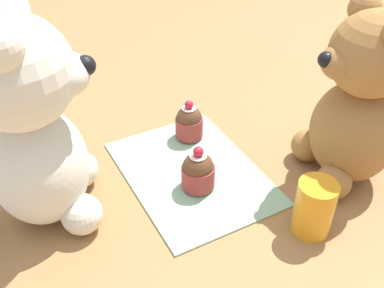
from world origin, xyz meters
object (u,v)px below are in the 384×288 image
at_px(teddy_bear_tan, 357,104).
at_px(juice_glass, 314,208).
at_px(cupcake_near_cream_bear, 198,171).
at_px(teddy_bear_cream, 32,124).
at_px(cupcake_near_tan_bear, 189,122).

xyz_separation_m(teddy_bear_tan, juice_glass, (-0.07, 0.11, -0.08)).
xyz_separation_m(teddy_bear_tan, cupcake_near_cream_bear, (0.07, 0.21, -0.09)).
xyz_separation_m(teddy_bear_cream, cupcake_near_cream_bear, (-0.06, -0.19, -0.11)).
bearing_deg(juice_glass, cupcake_near_cream_bear, 33.48).
bearing_deg(cupcake_near_cream_bear, teddy_bear_tan, -108.87).
relative_size(teddy_bear_tan, cupcake_near_cream_bear, 3.78).
distance_m(cupcake_near_cream_bear, juice_glass, 0.16).
bearing_deg(teddy_bear_cream, cupcake_near_tan_bear, -61.38).
bearing_deg(cupcake_near_cream_bear, cupcake_near_tan_bear, -22.06).
xyz_separation_m(cupcake_near_cream_bear, juice_glass, (-0.14, -0.09, 0.01)).
distance_m(teddy_bear_tan, juice_glass, 0.16).
distance_m(teddy_bear_cream, cupcake_near_cream_bear, 0.23).
height_order(cupcake_near_cream_bear, juice_glass, juice_glass).
relative_size(cupcake_near_cream_bear, cupcake_near_tan_bear, 1.03).
xyz_separation_m(teddy_bear_tan, cupcake_near_tan_bear, (0.18, 0.16, -0.09)).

